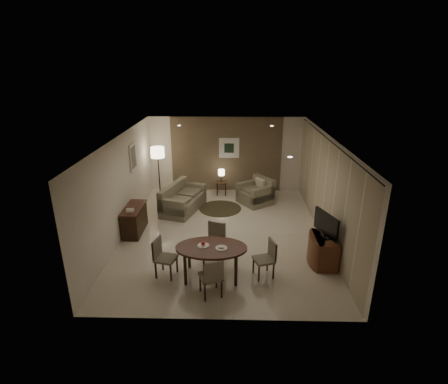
{
  "coord_description": "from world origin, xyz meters",
  "views": [
    {
      "loc": [
        0.23,
        -8.75,
        4.54
      ],
      "look_at": [
        0.0,
        0.2,
        1.15
      ],
      "focal_mm": 28.0,
      "sensor_mm": 36.0,
      "label": 1
    }
  ],
  "objects_px": {
    "chair_far": "(214,244)",
    "chair_near": "(211,276)",
    "side_table": "(221,188)",
    "sofa": "(183,198)",
    "console_desk": "(135,220)",
    "floor_lamp": "(159,173)",
    "chair_left": "(166,258)",
    "tv_cabinet": "(324,250)",
    "dining_table": "(212,262)",
    "chair_right": "(264,259)",
    "armchair": "(255,191)"
  },
  "relations": [
    {
      "from": "chair_left",
      "to": "armchair",
      "type": "height_order",
      "value": "chair_left"
    },
    {
      "from": "console_desk",
      "to": "floor_lamp",
      "type": "xyz_separation_m",
      "value": [
        0.19,
        2.64,
        0.53
      ]
    },
    {
      "from": "tv_cabinet",
      "to": "chair_right",
      "type": "height_order",
      "value": "chair_right"
    },
    {
      "from": "floor_lamp",
      "to": "side_table",
      "type": "bearing_deg",
      "value": 9.68
    },
    {
      "from": "chair_near",
      "to": "chair_far",
      "type": "distance_m",
      "value": 1.29
    },
    {
      "from": "chair_far",
      "to": "armchair",
      "type": "bearing_deg",
      "value": 90.07
    },
    {
      "from": "chair_near",
      "to": "sofa",
      "type": "xyz_separation_m",
      "value": [
        -1.15,
        4.32,
        -0.02
      ]
    },
    {
      "from": "dining_table",
      "to": "side_table",
      "type": "bearing_deg",
      "value": 89.37
    },
    {
      "from": "chair_left",
      "to": "chair_right",
      "type": "xyz_separation_m",
      "value": [
        2.16,
        0.03,
        -0.02
      ]
    },
    {
      "from": "chair_near",
      "to": "floor_lamp",
      "type": "xyz_separation_m",
      "value": [
        -2.11,
        5.39,
        0.46
      ]
    },
    {
      "from": "sofa",
      "to": "side_table",
      "type": "height_order",
      "value": "sofa"
    },
    {
      "from": "chair_far",
      "to": "side_table",
      "type": "distance_m",
      "value": 4.47
    },
    {
      "from": "armchair",
      "to": "console_desk",
      "type": "bearing_deg",
      "value": -92.96
    },
    {
      "from": "dining_table",
      "to": "chair_left",
      "type": "distance_m",
      "value": 1.01
    },
    {
      "from": "chair_left",
      "to": "armchair",
      "type": "relative_size",
      "value": 0.91
    },
    {
      "from": "chair_right",
      "to": "sofa",
      "type": "height_order",
      "value": "chair_right"
    },
    {
      "from": "sofa",
      "to": "side_table",
      "type": "xyz_separation_m",
      "value": [
        1.18,
        1.43,
        -0.18
      ]
    },
    {
      "from": "console_desk",
      "to": "dining_table",
      "type": "relative_size",
      "value": 0.77
    },
    {
      "from": "sofa",
      "to": "tv_cabinet",
      "type": "bearing_deg",
      "value": -111.95
    },
    {
      "from": "armchair",
      "to": "floor_lamp",
      "type": "xyz_separation_m",
      "value": [
        -3.3,
        0.44,
        0.47
      ]
    },
    {
      "from": "tv_cabinet",
      "to": "armchair",
      "type": "distance_m",
      "value": 3.96
    },
    {
      "from": "tv_cabinet",
      "to": "chair_left",
      "type": "distance_m",
      "value": 3.68
    },
    {
      "from": "sofa",
      "to": "floor_lamp",
      "type": "bearing_deg",
      "value": 59.38
    },
    {
      "from": "console_desk",
      "to": "chair_far",
      "type": "distance_m",
      "value": 2.71
    },
    {
      "from": "console_desk",
      "to": "sofa",
      "type": "distance_m",
      "value": 1.95
    },
    {
      "from": "chair_near",
      "to": "chair_far",
      "type": "bearing_deg",
      "value": -110.07
    },
    {
      "from": "dining_table",
      "to": "sofa",
      "type": "xyz_separation_m",
      "value": [
        -1.12,
        3.67,
        0.05
      ]
    },
    {
      "from": "tv_cabinet",
      "to": "sofa",
      "type": "relative_size",
      "value": 0.5
    },
    {
      "from": "dining_table",
      "to": "armchair",
      "type": "relative_size",
      "value": 1.61
    },
    {
      "from": "dining_table",
      "to": "chair_near",
      "type": "relative_size",
      "value": 1.78
    },
    {
      "from": "tv_cabinet",
      "to": "chair_right",
      "type": "bearing_deg",
      "value": -159.06
    },
    {
      "from": "console_desk",
      "to": "armchair",
      "type": "xyz_separation_m",
      "value": [
        3.49,
        2.2,
        0.06
      ]
    },
    {
      "from": "console_desk",
      "to": "floor_lamp",
      "type": "relative_size",
      "value": 0.66
    },
    {
      "from": "chair_far",
      "to": "chair_near",
      "type": "bearing_deg",
      "value": -71.39
    },
    {
      "from": "chair_near",
      "to": "armchair",
      "type": "bearing_deg",
      "value": -124.0
    },
    {
      "from": "armchair",
      "to": "chair_far",
      "type": "bearing_deg",
      "value": -53.44
    },
    {
      "from": "chair_right",
      "to": "floor_lamp",
      "type": "relative_size",
      "value": 0.47
    },
    {
      "from": "chair_left",
      "to": "sofa",
      "type": "bearing_deg",
      "value": 15.51
    },
    {
      "from": "console_desk",
      "to": "sofa",
      "type": "relative_size",
      "value": 0.67
    },
    {
      "from": "chair_left",
      "to": "floor_lamp",
      "type": "distance_m",
      "value": 4.87
    },
    {
      "from": "chair_left",
      "to": "armchair",
      "type": "distance_m",
      "value": 4.84
    },
    {
      "from": "armchair",
      "to": "side_table",
      "type": "height_order",
      "value": "armchair"
    },
    {
      "from": "chair_near",
      "to": "side_table",
      "type": "height_order",
      "value": "chair_near"
    },
    {
      "from": "dining_table",
      "to": "console_desk",
      "type": "bearing_deg",
      "value": 137.35
    },
    {
      "from": "chair_near",
      "to": "side_table",
      "type": "distance_m",
      "value": 5.76
    },
    {
      "from": "tv_cabinet",
      "to": "side_table",
      "type": "distance_m",
      "value": 5.18
    },
    {
      "from": "console_desk",
      "to": "tv_cabinet",
      "type": "distance_m",
      "value": 5.11
    },
    {
      "from": "tv_cabinet",
      "to": "armchair",
      "type": "bearing_deg",
      "value": 110.71
    },
    {
      "from": "tv_cabinet",
      "to": "dining_table",
      "type": "distance_m",
      "value": 2.68
    },
    {
      "from": "dining_table",
      "to": "side_table",
      "type": "height_order",
      "value": "dining_table"
    }
  ]
}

